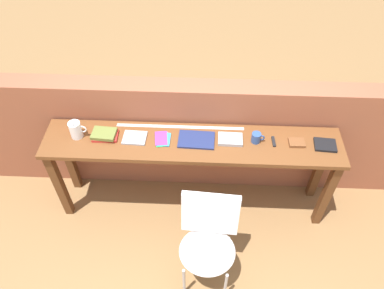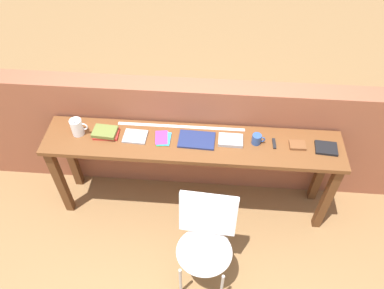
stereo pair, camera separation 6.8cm
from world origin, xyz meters
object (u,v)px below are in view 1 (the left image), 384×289
(book_open_centre, at_px, (196,140))
(leather_journal_brown, at_px, (297,143))
(chair_white_moulded, at_px, (208,238))
(book_repair_rightmost, at_px, (325,145))
(book_stack_leftmost, at_px, (105,135))
(mug, at_px, (256,138))
(pitcher_white, at_px, (76,130))
(pamphlet_pile_colourful, at_px, (162,139))
(multitool_folded, at_px, (274,142))
(magazine_cycling, at_px, (135,138))

(book_open_centre, distance_m, leather_journal_brown, 0.83)
(chair_white_moulded, relative_size, book_repair_rightmost, 5.07)
(book_stack_leftmost, relative_size, mug, 1.97)
(book_stack_leftmost, relative_size, leather_journal_brown, 1.67)
(mug, bearing_deg, pitcher_white, -179.76)
(book_repair_rightmost, bearing_deg, mug, -178.12)
(chair_white_moulded, xyz_separation_m, pamphlet_pile_colourful, (-0.41, 0.70, 0.36))
(book_repair_rightmost, bearing_deg, book_stack_leftmost, -176.24)
(chair_white_moulded, height_order, book_repair_rightmost, book_repair_rightmost)
(multitool_folded, bearing_deg, pitcher_white, -179.89)
(multitool_folded, bearing_deg, magazine_cycling, -179.60)
(book_open_centre, bearing_deg, pamphlet_pile_colourful, -177.75)
(multitool_folded, bearing_deg, book_repair_rightmost, -3.08)
(multitool_folded, bearing_deg, mug, 178.84)
(mug, bearing_deg, chair_white_moulded, -117.53)
(book_open_centre, bearing_deg, chair_white_moulded, -78.06)
(pitcher_white, distance_m, pamphlet_pile_colourful, 0.72)
(pamphlet_pile_colourful, relative_size, book_repair_rightmost, 1.08)
(magazine_cycling, height_order, mug, mug)
(chair_white_moulded, bearing_deg, book_repair_rightmost, 36.35)
(book_stack_leftmost, height_order, book_repair_rightmost, book_stack_leftmost)
(chair_white_moulded, relative_size, pamphlet_pile_colourful, 4.70)
(book_stack_leftmost, height_order, book_open_centre, book_stack_leftmost)
(chair_white_moulded, distance_m, book_stack_leftmost, 1.20)
(pamphlet_pile_colourful, xyz_separation_m, mug, (0.78, 0.01, 0.04))
(book_open_centre, xyz_separation_m, leather_journal_brown, (0.83, 0.00, 0.00))
(book_stack_leftmost, distance_m, leather_journal_brown, 1.60)
(mug, relative_size, multitool_folded, 1.00)
(book_repair_rightmost, bearing_deg, pitcher_white, -176.07)
(mug, xyz_separation_m, leather_journal_brown, (0.33, -0.01, -0.03))
(leather_journal_brown, bearing_deg, book_stack_leftmost, 178.24)
(magazine_cycling, relative_size, pamphlet_pile_colourful, 1.02)
(multitool_folded, bearing_deg, book_stack_leftmost, -180.00)
(pitcher_white, bearing_deg, book_stack_leftmost, 0.79)
(magazine_cycling, bearing_deg, book_open_centre, 2.29)
(book_open_centre, height_order, mug, mug)
(pitcher_white, distance_m, book_stack_leftmost, 0.24)
(book_repair_rightmost, bearing_deg, magazine_cycling, -176.06)
(pitcher_white, xyz_separation_m, book_repair_rightmost, (2.05, -0.02, -0.07))
(mug, relative_size, leather_journal_brown, 0.85)
(pamphlet_pile_colourful, height_order, mug, mug)
(pitcher_white, bearing_deg, magazine_cycling, -0.58)
(pitcher_white, xyz_separation_m, mug, (1.49, 0.01, -0.03))
(pamphlet_pile_colourful, xyz_separation_m, leather_journal_brown, (1.11, 0.00, 0.01))
(leather_journal_brown, bearing_deg, magazine_cycling, 178.54)
(book_stack_leftmost, bearing_deg, chair_white_moulded, -38.67)
(chair_white_moulded, xyz_separation_m, book_open_centre, (-0.12, 0.70, 0.36))
(chair_white_moulded, bearing_deg, leather_journal_brown, 44.90)
(magazine_cycling, xyz_separation_m, book_open_centre, (0.52, -0.00, 0.00))
(magazine_cycling, height_order, leather_journal_brown, leather_journal_brown)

